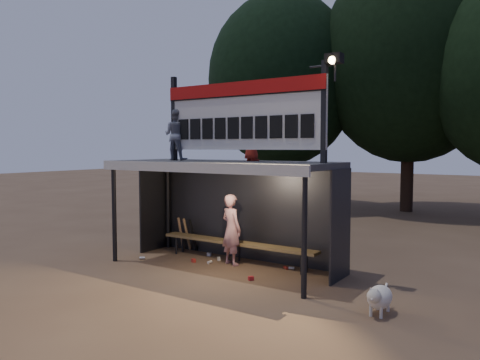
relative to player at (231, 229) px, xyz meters
The scene contains 12 objects.
ground 0.86m from the player, 91.58° to the right, with size 80.00×80.00×0.00m, color brown.
player is the anchor object (origin of this frame).
child_a 2.51m from the player, 165.07° to the right, with size 0.57×0.44×1.16m, color slate.
child_b 2.05m from the player, 21.97° to the left, with size 0.46×0.30×0.94m, color #AA251A.
dugout_shelter 1.06m from the player, 95.66° to the right, with size 5.10×2.08×2.32m.
scoreboard_assembly 2.62m from the player, 32.32° to the right, with size 4.10×0.27×1.99m.
bench 0.42m from the player, 92.52° to the left, with size 4.00×0.35×0.48m.
tree_left 11.48m from the player, 112.54° to the left, with size 6.46×6.46×9.27m.
tree_mid 12.43m from the player, 84.93° to the left, with size 7.22×7.22×10.36m.
dog 3.98m from the player, 19.38° to the right, with size 0.36×0.81×0.49m.
bats 1.80m from the player, 164.18° to the left, with size 0.48×0.32×0.84m.
litter 0.78m from the player, 135.44° to the right, with size 3.46×1.30×0.08m.
Camera 1 is at (5.90, -8.13, 2.62)m, focal length 35.00 mm.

